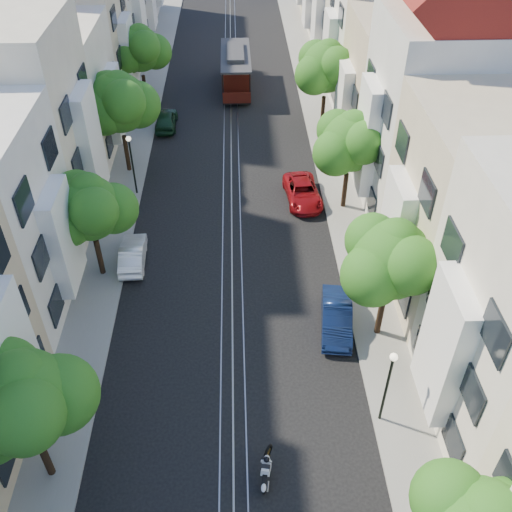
{
  "coord_description": "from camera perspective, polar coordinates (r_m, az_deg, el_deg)",
  "views": [
    {
      "loc": [
        0.46,
        -10.17,
        21.15
      ],
      "look_at": [
        1.3,
        12.6,
        2.2
      ],
      "focal_mm": 40.0,
      "sensor_mm": 36.0,
      "label": 1
    }
  ],
  "objects": [
    {
      "name": "tree_w_d",
      "position": [
        49.61,
        -11.47,
        19.53
      ],
      "size": [
        4.84,
        3.99,
        6.52
      ],
      "color": "black",
      "rests_on": "ground"
    },
    {
      "name": "ground",
      "position": [
        43.65,
        -2.5,
        10.72
      ],
      "size": [
        200.0,
        200.0,
        0.0
      ],
      "primitive_type": "plane",
      "color": "black",
      "rests_on": "ground"
    },
    {
      "name": "townhouses_east",
      "position": [
        42.85,
        14.1,
        16.73
      ],
      "size": [
        7.75,
        72.0,
        12.0
      ],
      "color": "beige",
      "rests_on": "ground"
    },
    {
      "name": "rail_left",
      "position": [
        43.65,
        -3.23,
        10.72
      ],
      "size": [
        0.06,
        80.0,
        0.02
      ],
      "primitive_type": "cube",
      "color": "gray",
      "rests_on": "ground"
    },
    {
      "name": "parked_car_w_mid",
      "position": [
        32.99,
        -12.22,
        0.2
      ],
      "size": [
        1.49,
        3.85,
        1.25
      ],
      "primitive_type": "imported",
      "rotation": [
        0.0,
        0.0,
        3.19
      ],
      "color": "white",
      "rests_on": "ground"
    },
    {
      "name": "tree_e_c",
      "position": [
        35.06,
        9.5,
        11.02
      ],
      "size": [
        4.84,
        3.99,
        6.52
      ],
      "color": "black",
      "rests_on": "ground"
    },
    {
      "name": "sportbike_rider",
      "position": [
        23.62,
        1.01,
        -20.45
      ],
      "size": [
        0.59,
        1.82,
        1.27
      ],
      "rotation": [
        0.0,
        0.0,
        -0.17
      ],
      "color": "black",
      "rests_on": "ground"
    },
    {
      "name": "lamp_west",
      "position": [
        37.63,
        -12.37,
        9.68
      ],
      "size": [
        0.32,
        0.32,
        4.16
      ],
      "color": "black",
      "rests_on": "ground"
    },
    {
      "name": "sidewalk_east",
      "position": [
        44.14,
        7.12,
        10.89
      ],
      "size": [
        2.5,
        80.0,
        0.12
      ],
      "primitive_type": "cube",
      "color": "gray",
      "rests_on": "ground"
    },
    {
      "name": "cable_car",
      "position": [
        52.74,
        -2.03,
        18.27
      ],
      "size": [
        2.59,
        8.16,
        3.13
      ],
      "rotation": [
        0.0,
        0.0,
        0.01
      ],
      "color": "black",
      "rests_on": "ground"
    },
    {
      "name": "tree_w_a",
      "position": [
        21.79,
        -22.29,
        -13.37
      ],
      "size": [
        4.93,
        4.08,
        6.68
      ],
      "color": "black",
      "rests_on": "ground"
    },
    {
      "name": "tree_e_d",
      "position": [
        44.77,
        7.12,
        18.14
      ],
      "size": [
        5.01,
        4.16,
        6.85
      ],
      "color": "black",
      "rests_on": "ground"
    },
    {
      "name": "tree_w_b",
      "position": [
        30.36,
        -16.28,
        4.48
      ],
      "size": [
        4.72,
        3.87,
        6.27
      ],
      "color": "black",
      "rests_on": "ground"
    },
    {
      "name": "rail_right",
      "position": [
        43.64,
        -1.76,
        10.75
      ],
      "size": [
        0.06,
        80.0,
        0.02
      ],
      "primitive_type": "cube",
      "color": "gray",
      "rests_on": "ground"
    },
    {
      "name": "tree_e_b",
      "position": [
        26.13,
        13.48,
        -0.49
      ],
      "size": [
        4.93,
        4.08,
        6.68
      ],
      "color": "black",
      "rests_on": "ground"
    },
    {
      "name": "lamp_east",
      "position": [
        23.88,
        13.14,
        -11.79
      ],
      "size": [
        0.32,
        0.32,
        4.16
      ],
      "color": "black",
      "rests_on": "ground"
    },
    {
      "name": "rail_slot",
      "position": [
        43.64,
        -2.5,
        10.73
      ],
      "size": [
        0.06,
        80.0,
        0.02
      ],
      "primitive_type": "cube",
      "color": "gray",
      "rests_on": "ground"
    },
    {
      "name": "tree_w_c",
      "position": [
        39.39,
        -13.49,
        14.58
      ],
      "size": [
        5.13,
        4.28,
        7.09
      ],
      "color": "black",
      "rests_on": "ground"
    },
    {
      "name": "townhouses_west",
      "position": [
        43.14,
        -19.31,
        15.72
      ],
      "size": [
        7.75,
        72.0,
        11.76
      ],
      "color": "silver",
      "rests_on": "ground"
    },
    {
      "name": "parked_car_e_far",
      "position": [
        37.45,
        4.69,
        6.38
      ],
      "size": [
        2.45,
        4.69,
        1.26
      ],
      "primitive_type": "imported",
      "rotation": [
        0.0,
        0.0,
        0.08
      ],
      "color": "maroon",
      "rests_on": "ground"
    },
    {
      "name": "sidewalk_west",
      "position": [
        44.29,
        -12.08,
        10.4
      ],
      "size": [
        2.5,
        80.0,
        0.12
      ],
      "primitive_type": "cube",
      "color": "gray",
      "rests_on": "ground"
    },
    {
      "name": "parked_car_e_mid",
      "position": [
        28.79,
        8.07,
        -6.06
      ],
      "size": [
        1.97,
        4.33,
        1.38
      ],
      "primitive_type": "imported",
      "rotation": [
        0.0,
        0.0,
        -0.13
      ],
      "color": "#0C193C",
      "rests_on": "ground"
    },
    {
      "name": "parked_car_w_far",
      "position": [
        46.82,
        -8.98,
        13.34
      ],
      "size": [
        1.62,
        4.01,
        1.37
      ],
      "primitive_type": "imported",
      "rotation": [
        0.0,
        0.0,
        3.14
      ],
      "color": "#15351F",
      "rests_on": "ground"
    },
    {
      "name": "lane_line",
      "position": [
        43.64,
        -2.5,
        10.73
      ],
      "size": [
        0.08,
        80.0,
        0.01
      ],
      "primitive_type": "cube",
      "color": "tan",
      "rests_on": "ground"
    }
  ]
}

